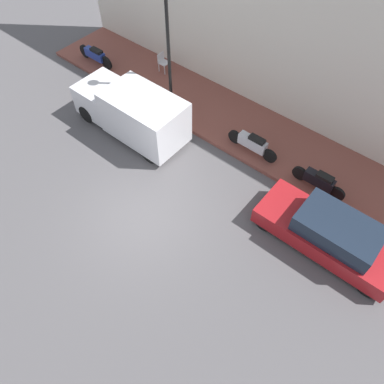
# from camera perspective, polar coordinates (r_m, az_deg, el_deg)

# --- Properties ---
(ground_plane) EXTENTS (60.00, 60.00, 0.00)m
(ground_plane) POSITION_cam_1_polar(r_m,az_deg,el_deg) (12.45, -7.30, -3.55)
(ground_plane) COLOR #514F51
(sidewalk) EXTENTS (2.99, 19.32, 0.15)m
(sidewalk) POSITION_cam_1_polar(r_m,az_deg,el_deg) (15.19, 7.35, 10.02)
(sidewalk) COLOR brown
(sidewalk) RESTS_ON ground_plane
(building_facade) EXTENTS (0.30, 19.32, 7.15)m
(building_facade) POSITION_cam_1_polar(r_m,az_deg,el_deg) (14.37, 13.00, 23.69)
(building_facade) COLOR silver
(building_facade) RESTS_ON ground_plane
(parked_car) EXTENTS (1.64, 4.33, 1.34)m
(parked_car) POSITION_cam_1_polar(r_m,az_deg,el_deg) (11.97, 20.24, -5.97)
(parked_car) COLOR maroon
(parked_car) RESTS_ON ground_plane
(delivery_van) EXTENTS (1.82, 4.62, 1.89)m
(delivery_van) POSITION_cam_1_polar(r_m,az_deg,el_deg) (14.53, -9.24, 12.10)
(delivery_van) COLOR silver
(delivery_van) RESTS_ON ground_plane
(motorcycle_black) EXTENTS (0.30, 1.93, 0.76)m
(motorcycle_black) POSITION_cam_1_polar(r_m,az_deg,el_deg) (13.21, 18.83, 1.63)
(motorcycle_black) COLOR black
(motorcycle_black) RESTS_ON sidewalk
(scooter_silver) EXTENTS (0.30, 2.07, 0.78)m
(scooter_silver) POSITION_cam_1_polar(r_m,az_deg,el_deg) (13.83, 9.24, 7.32)
(scooter_silver) COLOR #B7B7BF
(scooter_silver) RESTS_ON sidewalk
(motorcycle_blue) EXTENTS (0.30, 2.07, 0.75)m
(motorcycle_blue) POSITION_cam_1_polar(r_m,az_deg,el_deg) (18.57, -14.52, 19.57)
(motorcycle_blue) COLOR navy
(motorcycle_blue) RESTS_ON sidewalk
(streetlamp) EXTENTS (0.36, 0.36, 5.11)m
(streetlamp) POSITION_cam_1_polar(r_m,az_deg,el_deg) (13.66, -3.75, 23.24)
(streetlamp) COLOR black
(streetlamp) RESTS_ON sidewalk
(cafe_chair) EXTENTS (0.40, 0.40, 0.83)m
(cafe_chair) POSITION_cam_1_polar(r_m,az_deg,el_deg) (17.58, -4.47, 19.26)
(cafe_chair) COLOR silver
(cafe_chair) RESTS_ON sidewalk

